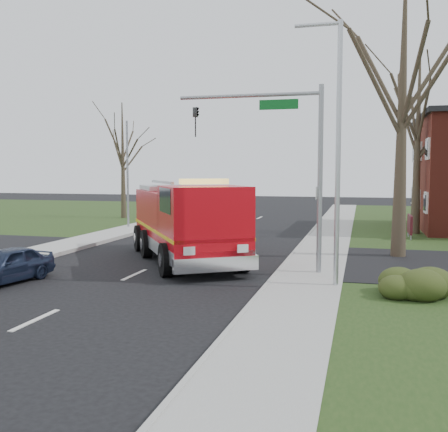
# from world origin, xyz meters

# --- Properties ---
(ground) EXTENTS (120.00, 120.00, 0.00)m
(ground) POSITION_xyz_m (0.00, 0.00, 0.00)
(ground) COLOR black
(ground) RESTS_ON ground
(sidewalk_right) EXTENTS (2.40, 80.00, 0.15)m
(sidewalk_right) POSITION_xyz_m (6.20, 0.00, 0.07)
(sidewalk_right) COLOR #979792
(sidewalk_right) RESTS_ON ground
(health_center_sign) EXTENTS (0.12, 2.00, 1.40)m
(health_center_sign) POSITION_xyz_m (10.50, 12.50, 0.88)
(health_center_sign) COLOR #491119
(health_center_sign) RESTS_ON ground
(hedge_corner) EXTENTS (2.80, 2.00, 0.90)m
(hedge_corner) POSITION_xyz_m (9.00, -1.00, 0.58)
(hedge_corner) COLOR #2B3915
(hedge_corner) RESTS_ON lawn_right
(bare_tree_near) EXTENTS (6.00, 6.00, 12.00)m
(bare_tree_near) POSITION_xyz_m (9.50, 6.00, 7.41)
(bare_tree_near) COLOR #3E3224
(bare_tree_near) RESTS_ON ground
(bare_tree_far) EXTENTS (5.25, 5.25, 10.50)m
(bare_tree_far) POSITION_xyz_m (11.00, 15.00, 6.49)
(bare_tree_far) COLOR #3E3224
(bare_tree_far) RESTS_ON ground
(bare_tree_left) EXTENTS (4.50, 4.50, 9.00)m
(bare_tree_left) POSITION_xyz_m (-10.00, 20.00, 5.56)
(bare_tree_left) COLOR #3E3224
(bare_tree_left) RESTS_ON ground
(traffic_signal_mast) EXTENTS (5.29, 0.18, 6.80)m
(traffic_signal_mast) POSITION_xyz_m (5.21, 1.50, 4.71)
(traffic_signal_mast) COLOR gray
(traffic_signal_mast) RESTS_ON ground
(streetlight_pole) EXTENTS (1.48, 0.16, 8.40)m
(streetlight_pole) POSITION_xyz_m (7.14, -0.50, 4.55)
(streetlight_pole) COLOR #B7BABF
(streetlight_pole) RESTS_ON ground
(utility_pole_far) EXTENTS (0.14, 0.14, 7.00)m
(utility_pole_far) POSITION_xyz_m (-6.80, 14.00, 3.50)
(utility_pole_far) COLOR gray
(utility_pole_far) RESTS_ON ground
(fire_engine) EXTENTS (7.13, 8.91, 3.50)m
(fire_engine) POSITION_xyz_m (0.92, 3.19, 1.58)
(fire_engine) COLOR #B90812
(fire_engine) RESTS_ON ground
(parked_car_maroon) EXTENTS (2.02, 3.77, 1.22)m
(parked_car_maroon) POSITION_xyz_m (-3.64, -2.37, 0.61)
(parked_car_maroon) COLOR #1B243C
(parked_car_maroon) RESTS_ON ground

